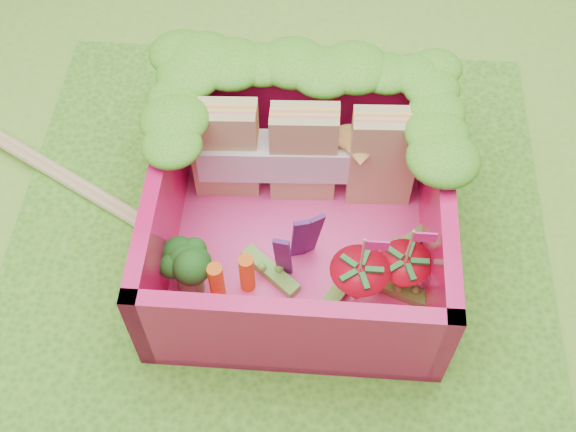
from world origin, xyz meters
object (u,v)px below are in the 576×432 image
at_px(bento_box, 300,214).
at_px(broccoli, 187,267).
at_px(sandwich_stack, 305,154).
at_px(strawberry_left, 358,284).
at_px(strawberry_right, 402,275).
at_px(chopsticks, 102,199).

xyz_separation_m(bento_box, broccoli, (-0.47, -0.29, -0.03)).
relative_size(sandwich_stack, broccoli, 3.29).
bearing_deg(strawberry_left, broccoli, 179.59).
xyz_separation_m(broccoli, strawberry_right, (0.94, 0.06, -0.07)).
bearing_deg(sandwich_stack, bento_box, -91.19).
relative_size(sandwich_stack, strawberry_right, 2.22).
xyz_separation_m(broccoli, chopsticks, (-0.53, 0.49, -0.22)).
bearing_deg(chopsticks, broccoli, -42.78).
xyz_separation_m(broccoli, strawberry_left, (0.75, -0.01, -0.06)).
height_order(bento_box, strawberry_left, same).
bearing_deg(bento_box, chopsticks, 168.90).
bearing_deg(broccoli, strawberry_left, -0.41).
bearing_deg(strawberry_left, strawberry_right, 19.31).
height_order(bento_box, chopsticks, bento_box).
height_order(sandwich_stack, chopsticks, sandwich_stack).
distance_m(strawberry_left, chopsticks, 1.38).
height_order(bento_box, sandwich_stack, sandwich_stack).
height_order(strawberry_left, chopsticks, strawberry_left).
xyz_separation_m(strawberry_right, chopsticks, (-1.47, 0.43, -0.15)).
bearing_deg(bento_box, strawberry_left, -47.34).
xyz_separation_m(strawberry_left, strawberry_right, (0.20, 0.07, -0.01)).
relative_size(sandwich_stack, strawberry_left, 2.12).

